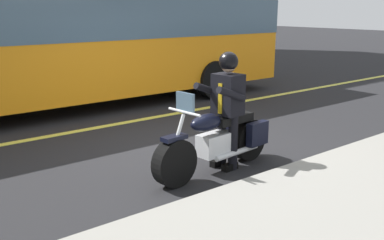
# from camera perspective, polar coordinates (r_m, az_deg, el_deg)

# --- Properties ---
(ground_plane) EXTENTS (80.00, 80.00, 0.00)m
(ground_plane) POSITION_cam_1_polar(r_m,az_deg,el_deg) (7.62, -1.64, -3.48)
(ground_plane) COLOR black
(lane_center_stripe) EXTENTS (60.00, 0.16, 0.01)m
(lane_center_stripe) POSITION_cam_1_polar(r_m,az_deg,el_deg) (9.23, -9.06, -0.40)
(lane_center_stripe) COLOR #E5DB4C
(lane_center_stripe) RESTS_ON ground_plane
(motorcycle_main) EXTENTS (2.22, 0.73, 1.26)m
(motorcycle_main) POSITION_cam_1_polar(r_m,az_deg,el_deg) (6.41, 3.38, -2.77)
(motorcycle_main) COLOR black
(motorcycle_main) RESTS_ON ground_plane
(rider_main) EXTENTS (0.66, 0.59, 1.74)m
(rider_main) POSITION_cam_1_polar(r_m,az_deg,el_deg) (6.40, 4.59, 2.59)
(rider_main) COLOR black
(rider_main) RESTS_ON ground_plane
(bus_near) EXTENTS (11.05, 2.70, 3.30)m
(bus_near) POSITION_cam_1_polar(r_m,az_deg,el_deg) (10.70, -14.90, 11.48)
(bus_near) COLOR orange
(bus_near) RESTS_ON ground_plane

